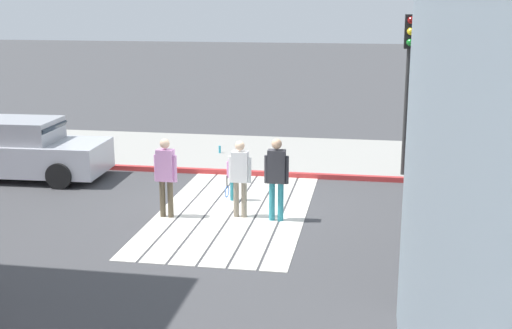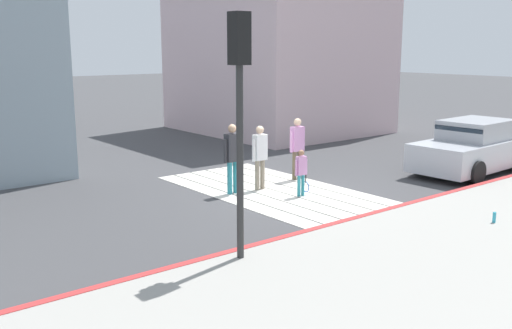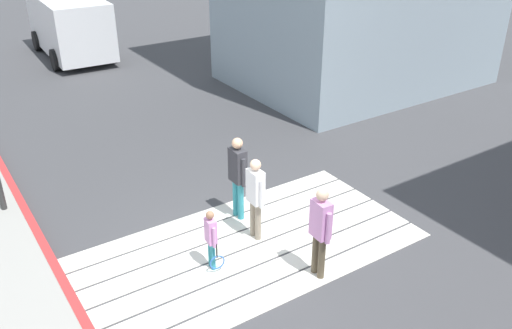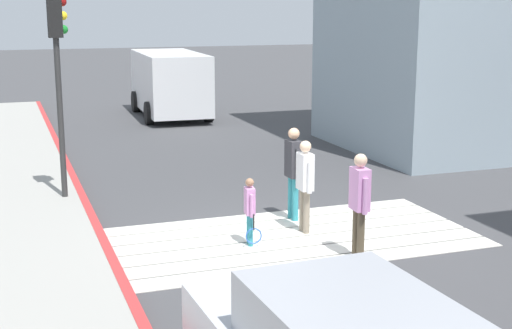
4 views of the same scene
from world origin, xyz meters
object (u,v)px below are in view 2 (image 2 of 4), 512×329
(pedestrian_adult_lead, at_px, (260,153))
(pedestrian_adult_trailing, at_px, (297,144))
(water_bottle, at_px, (494,217))
(car_parked_near_curb, at_px, (473,148))
(pedestrian_adult_side, at_px, (232,154))
(pedestrian_child_with_racket, at_px, (301,171))
(traffic_light_corner, at_px, (239,88))

(pedestrian_adult_lead, height_order, pedestrian_adult_trailing, pedestrian_adult_trailing)
(water_bottle, bearing_deg, car_parked_near_curb, -54.32)
(pedestrian_adult_lead, height_order, pedestrian_adult_side, pedestrian_adult_side)
(pedestrian_adult_trailing, bearing_deg, pedestrian_adult_lead, 99.88)
(pedestrian_adult_side, bearing_deg, water_bottle, -156.04)
(pedestrian_child_with_racket, bearing_deg, traffic_light_corner, 124.21)
(car_parked_near_curb, bearing_deg, traffic_light_corner, 99.09)
(pedestrian_adult_trailing, bearing_deg, pedestrian_adult_side, 93.97)
(traffic_light_corner, relative_size, water_bottle, 19.27)
(pedestrian_adult_side, xyz_separation_m, pedestrian_child_with_racket, (-1.28, -1.18, -0.38))
(car_parked_near_curb, height_order, pedestrian_adult_trailing, pedestrian_adult_trailing)
(traffic_light_corner, distance_m, pedestrian_adult_side, 5.26)
(pedestrian_adult_lead, bearing_deg, traffic_light_corner, 137.15)
(pedestrian_adult_trailing, height_order, pedestrian_adult_side, pedestrian_adult_side)
(pedestrian_adult_lead, distance_m, pedestrian_adult_trailing, 1.59)
(pedestrian_adult_trailing, distance_m, pedestrian_adult_side, 2.38)
(car_parked_near_curb, distance_m, pedestrian_adult_lead, 6.69)
(water_bottle, bearing_deg, pedestrian_adult_side, 23.96)
(traffic_light_corner, xyz_separation_m, pedestrian_adult_lead, (3.88, -3.60, -2.05))
(traffic_light_corner, relative_size, pedestrian_adult_trailing, 2.44)
(traffic_light_corner, bearing_deg, car_parked_near_curb, -80.91)
(car_parked_near_curb, height_order, pedestrian_child_with_racket, car_parked_near_curb)
(pedestrian_adult_side, bearing_deg, pedestrian_adult_trailing, -86.03)
(car_parked_near_curb, height_order, water_bottle, car_parked_near_curb)
(pedestrian_adult_trailing, height_order, pedestrian_child_with_racket, pedestrian_adult_trailing)
(car_parked_near_curb, bearing_deg, pedestrian_adult_lead, 69.87)
(car_parked_near_curb, distance_m, pedestrian_adult_side, 7.48)
(traffic_light_corner, xyz_separation_m, pedestrian_child_with_racket, (2.71, -3.98, -2.38))
(pedestrian_child_with_racket, bearing_deg, pedestrian_adult_trailing, -39.34)
(car_parked_near_curb, distance_m, water_bottle, 5.63)
(pedestrian_adult_side, height_order, pedestrian_child_with_racket, pedestrian_adult_side)
(pedestrian_adult_lead, bearing_deg, pedestrian_child_with_racket, -162.04)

